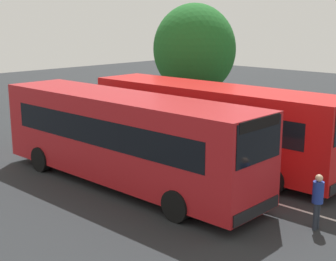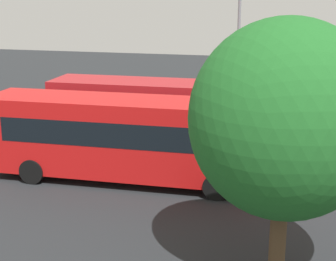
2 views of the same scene
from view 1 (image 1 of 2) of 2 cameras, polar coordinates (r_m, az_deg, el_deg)
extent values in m
plane|color=#232628|center=(19.57, 0.31, -4.91)|extent=(78.03, 78.03, 0.00)
cube|color=#AD191E|center=(17.77, -5.20, -0.66)|extent=(11.46, 2.68, 2.98)
cube|color=black|center=(13.96, 10.42, -1.19)|extent=(0.15, 2.21, 1.25)
cube|color=black|center=(18.51, -2.40, 1.06)|extent=(9.60, 0.22, 0.95)
cube|color=black|center=(16.92, -8.32, -0.19)|extent=(9.60, 0.22, 0.95)
cube|color=black|center=(13.84, 10.58, 0.84)|extent=(0.13, 2.01, 0.32)
cube|color=black|center=(14.58, 10.19, -9.12)|extent=(0.13, 2.31, 0.36)
cylinder|color=black|center=(16.61, 6.51, -6.48)|extent=(1.00, 0.29, 0.99)
cylinder|color=black|center=(14.88, 0.92, -8.75)|extent=(1.00, 0.29, 0.99)
cylinder|color=black|center=(21.58, -9.23, -2.02)|extent=(1.00, 0.29, 0.99)
cylinder|color=black|center=(20.27, -14.59, -3.25)|extent=(1.00, 0.29, 0.99)
cube|color=red|center=(20.15, 5.09, 0.95)|extent=(11.47, 2.73, 2.98)
cube|color=black|center=(21.04, 7.16, 2.41)|extent=(9.60, 0.26, 0.95)
cube|color=black|center=(19.14, 2.85, 1.45)|extent=(9.60, 0.26, 0.95)
cylinder|color=black|center=(19.56, 15.69, -3.90)|extent=(1.00, 0.30, 0.99)
cylinder|color=black|center=(17.55, 12.06, -5.62)|extent=(1.00, 0.30, 0.99)
cylinder|color=black|center=(23.64, -0.19, -0.53)|extent=(1.00, 0.30, 0.99)
cylinder|color=black|center=(22.01, -4.44, -1.59)|extent=(1.00, 0.30, 0.99)
cylinder|color=#232833|center=(14.96, 16.75, -9.58)|extent=(0.13, 0.13, 0.81)
cylinder|color=#232833|center=(15.10, 16.99, -9.39)|extent=(0.13, 0.13, 0.81)
cylinder|color=navy|center=(14.78, 17.05, -6.89)|extent=(0.34, 0.34, 0.64)
sphere|color=tan|center=(14.64, 17.16, -5.31)|extent=(0.22, 0.22, 0.22)
cylinder|color=#4C3823|center=(28.42, 2.98, 3.25)|extent=(0.44, 0.44, 2.47)
ellipsoid|color=#1E6023|center=(28.07, 3.06, 9.42)|extent=(4.86, 4.38, 5.11)
cube|color=silver|center=(19.57, 0.31, -4.90)|extent=(16.89, 0.22, 0.01)
camera|label=2|loc=(38.58, 15.80, 14.55)|focal=54.79mm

